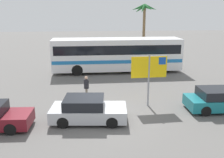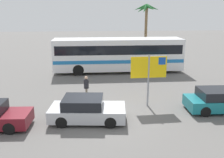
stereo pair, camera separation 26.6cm
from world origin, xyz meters
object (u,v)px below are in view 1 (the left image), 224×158
object	(u,v)px
bus_front_coach	(117,53)
ferry_sign	(150,69)
pedestrian_near_sign	(86,86)
car_teal	(219,100)
car_silver	(88,110)

from	to	relation	value
bus_front_coach	ferry_sign	size ratio (longest dim) A/B	3.77
bus_front_coach	pedestrian_near_sign	size ratio (longest dim) A/B	7.50
car_teal	ferry_sign	bearing A→B (deg)	164.92
ferry_sign	car_teal	distance (m)	4.49
bus_front_coach	pedestrian_near_sign	world-z (taller)	bus_front_coach
bus_front_coach	car_silver	world-z (taller)	bus_front_coach
car_teal	car_silver	xyz separation A→B (m)	(-7.79, -0.80, 0.00)
car_teal	car_silver	size ratio (longest dim) A/B	0.97
bus_front_coach	car_teal	size ratio (longest dim) A/B	3.00
car_teal	pedestrian_near_sign	size ratio (longest dim) A/B	2.50
car_silver	pedestrian_near_sign	world-z (taller)	pedestrian_near_sign
bus_front_coach	car_teal	bearing A→B (deg)	-64.86
bus_front_coach	pedestrian_near_sign	bearing A→B (deg)	-110.55
pedestrian_near_sign	bus_front_coach	bearing A→B (deg)	63.40
bus_front_coach	car_silver	bearing A→B (deg)	-104.41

